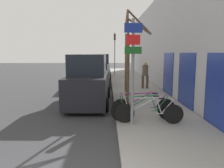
{
  "coord_description": "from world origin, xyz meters",
  "views": [
    {
      "loc": [
        0.71,
        -3.42,
        2.56
      ],
      "look_at": [
        0.87,
        5.42,
        1.29
      ],
      "focal_mm": 35.0,
      "sensor_mm": 36.0,
      "label": 1
    }
  ],
  "objects": [
    {
      "name": "bicycle_0",
      "position": [
        2.1,
        3.79,
        0.55
      ],
      "size": [
        2.33,
        0.44,
        0.93
      ],
      "rotation": [
        0.0,
        0.0,
        1.49
      ],
      "color": "black",
      "rests_on": "sidewalk_curb"
    },
    {
      "name": "street_tree",
      "position": [
        1.63,
        6.4,
        2.21
      ],
      "size": [
        1.35,
        1.89,
        4.27
      ],
      "color": "brown",
      "rests_on": "sidewalk_curb"
    },
    {
      "name": "bicycle_2",
      "position": [
        2.04,
        4.59,
        0.55
      ],
      "size": [
        2.39,
        0.44,
        0.94
      ],
      "rotation": [
        0.0,
        0.0,
        1.55
      ],
      "color": "black",
      "rests_on": "sidewalk_curb"
    },
    {
      "name": "pedestrian_near",
      "position": [
        3.22,
        11.21,
        1.2
      ],
      "size": [
        0.48,
        0.4,
        1.82
      ],
      "rotation": [
        0.0,
        0.0,
        0.12
      ],
      "color": "#4C3D2D",
      "rests_on": "sidewalk_curb"
    },
    {
      "name": "parked_car_0",
      "position": [
        -0.25,
        7.31,
        1.11
      ],
      "size": [
        2.14,
        4.78,
        2.48
      ],
      "rotation": [
        0.0,
        0.0,
        -0.03
      ],
      "color": "black",
      "rests_on": "ground"
    },
    {
      "name": "building_facade",
      "position": [
        4.35,
        13.92,
        3.23
      ],
      "size": [
        0.23,
        32.0,
        6.5
      ],
      "color": "#BCBCC1",
      "rests_on": "ground"
    },
    {
      "name": "ground_plane",
      "position": [
        0.0,
        11.2,
        0.0
      ],
      "size": [
        80.0,
        80.0,
        0.0
      ],
      "primitive_type": "plane",
      "color": "#333335"
    },
    {
      "name": "signpost",
      "position": [
        1.52,
        3.7,
        2.11
      ],
      "size": [
        0.58,
        0.12,
        3.49
      ],
      "color": "gray",
      "rests_on": "sidewalk_curb"
    },
    {
      "name": "sidewalk_curb",
      "position": [
        2.6,
        14.0,
        0.07
      ],
      "size": [
        3.2,
        32.0,
        0.15
      ],
      "color": "gray",
      "rests_on": "ground"
    },
    {
      "name": "bicycle_1",
      "position": [
        1.99,
        4.14,
        0.55
      ],
      "size": [
        2.39,
        0.44,
        0.93
      ],
      "rotation": [
        0.0,
        0.0,
        1.61
      ],
      "color": "black",
      "rests_on": "sidewalk_curb"
    },
    {
      "name": "parked_car_1",
      "position": [
        -0.27,
        13.1,
        0.98
      ],
      "size": [
        2.3,
        4.55,
        2.16
      ],
      "rotation": [
        0.0,
        0.0,
        0.07
      ],
      "color": "#51565B",
      "rests_on": "ground"
    },
    {
      "name": "parked_car_2",
      "position": [
        -0.01,
        18.64,
        1.09
      ],
      "size": [
        1.96,
        4.21,
        2.42
      ],
      "rotation": [
        0.0,
        0.0,
        0.01
      ],
      "color": "#B2B7BC",
      "rests_on": "ground"
    },
    {
      "name": "traffic_light",
      "position": [
        1.43,
        20.31,
        3.03
      ],
      "size": [
        0.2,
        0.3,
        4.5
      ],
      "color": "gray",
      "rests_on": "sidewalk_curb"
    }
  ]
}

